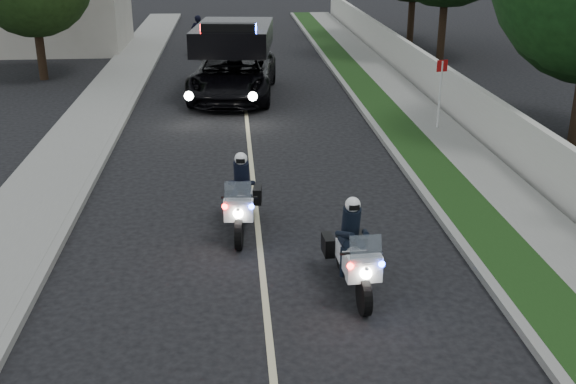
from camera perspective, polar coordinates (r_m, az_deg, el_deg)
ground at (r=13.13m, az=-2.15°, el=-6.61°), size 120.00×120.00×0.00m
curb_right at (r=22.90m, az=6.97°, el=5.77°), size 0.20×60.00×0.15m
grass_verge at (r=23.04m, az=8.69°, el=5.79°), size 1.20×60.00×0.16m
sidewalk_right at (r=23.38m, az=11.81°, el=5.81°), size 1.40×60.00×0.16m
property_wall at (r=23.51m, az=14.29°, el=7.38°), size 0.22×60.00×1.50m
curb_left at (r=22.72m, az=-13.82°, el=5.19°), size 0.20×60.00×0.15m
sidewalk_left at (r=22.93m, az=-16.54°, el=5.07°), size 2.00×60.00×0.16m
lane_marking at (r=22.46m, az=-3.39°, el=5.40°), size 0.12×50.00×0.01m
police_moto_left at (r=14.82m, az=-3.83°, el=-3.23°), size 0.89×2.09×1.73m
police_moto_right at (r=12.59m, az=5.31°, el=-7.99°), size 0.84×2.08×1.73m
police_suv at (r=26.67m, az=-4.50°, el=7.91°), size 3.67×6.72×3.13m
bicycle at (r=35.25m, az=-7.39°, el=11.09°), size 0.82×1.87×0.95m
cyclist at (r=35.25m, az=-7.39°, el=11.09°), size 0.70×0.49×1.84m
sign_post at (r=22.42m, az=12.27°, el=4.90°), size 0.44×0.44×2.37m
tree_right_a at (r=23.08m, az=22.82°, el=4.17°), size 6.65×6.65×9.37m
tree_right_b at (r=21.94m, az=22.66°, el=3.36°), size 7.31×7.31×9.65m
tree_right_c at (r=22.21m, az=22.59°, el=3.58°), size 6.58×6.58×8.79m
tree_right_d at (r=34.64m, az=12.48°, el=10.59°), size 8.42×8.42×11.72m
tree_right_e at (r=39.93m, az=10.07°, el=12.13°), size 7.71×7.71×10.19m
tree_left_near at (r=31.43m, az=-19.60°, el=8.81°), size 5.18×5.18×8.29m
tree_left_far at (r=38.60m, az=-18.81°, el=11.03°), size 6.48×6.48×10.56m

